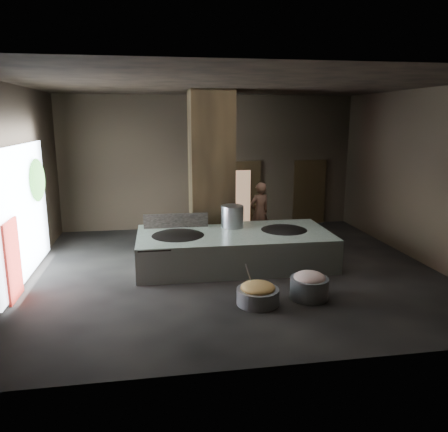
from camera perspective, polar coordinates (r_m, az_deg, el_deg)
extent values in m
cube|color=black|center=(11.19, 1.24, -7.14)|extent=(10.00, 9.00, 0.10)
cube|color=black|center=(10.56, 1.36, 17.05)|extent=(10.00, 9.00, 0.10)
cube|color=black|center=(15.10, -1.91, 6.99)|extent=(10.00, 0.10, 4.50)
cube|color=black|center=(6.30, 8.95, -1.21)|extent=(10.00, 0.10, 4.50)
cube|color=black|center=(10.91, -25.83, 3.54)|extent=(0.10, 9.00, 4.50)
cube|color=black|center=(12.58, 24.62, 4.71)|extent=(0.10, 9.00, 4.50)
cube|color=black|center=(12.45, -1.69, 5.78)|extent=(1.20, 1.20, 4.50)
cube|color=#B0C1AE|center=(11.39, 1.32, -4.24)|extent=(4.98, 2.43, 0.86)
cube|color=black|center=(11.28, 1.33, -2.37)|extent=(4.84, 2.32, 0.03)
ellipsoid|color=black|center=(11.08, -6.02, -3.07)|extent=(1.56, 1.56, 0.43)
cylinder|color=black|center=(11.06, -6.03, -2.72)|extent=(1.59, 1.59, 0.05)
ellipsoid|color=black|center=(11.66, 7.82, -2.32)|extent=(1.45, 1.45, 0.41)
cylinder|color=black|center=(11.65, 7.83, -1.98)|extent=(1.48, 1.48, 0.05)
cylinder|color=#A2A4AA|center=(11.74, 1.08, -0.19)|extent=(0.60, 0.60, 0.65)
cube|color=black|center=(11.79, -6.29, -0.71)|extent=(1.72, 0.09, 0.43)
imported|color=#8F5F48|center=(13.45, 4.66, 0.51)|extent=(0.78, 0.63, 1.84)
cylinder|color=slate|center=(9.15, 4.43, -10.41)|extent=(1.09, 1.09, 0.32)
ellipsoid|color=#969B4B|center=(9.08, 4.45, -9.31)|extent=(0.72, 0.72, 0.22)
cylinder|color=#A2A4AA|center=(9.11, 3.32, -7.87)|extent=(0.25, 0.28, 0.62)
cylinder|color=slate|center=(9.56, 11.06, -9.19)|extent=(0.99, 0.99, 0.44)
ellipsoid|color=tan|center=(9.48, 11.12, -7.92)|extent=(0.67, 0.67, 0.26)
cube|color=black|center=(15.36, 2.62, 2.75)|extent=(1.18, 0.08, 2.38)
cube|color=#8C6647|center=(15.27, 2.01, 2.51)|extent=(0.78, 0.04, 1.86)
cube|color=black|center=(16.02, 11.06, 2.95)|extent=(1.18, 0.08, 2.38)
cube|color=#8C6647|center=(16.29, 11.52, 2.91)|extent=(0.82, 0.04, 1.93)
cube|color=white|center=(11.18, -24.74, 0.44)|extent=(0.04, 4.20, 3.10)
cube|color=maroon|center=(10.13, -25.85, -5.24)|extent=(0.05, 0.90, 1.70)
ellipsoid|color=#194714|center=(12.10, -23.21, 4.32)|extent=(0.28, 1.10, 1.10)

